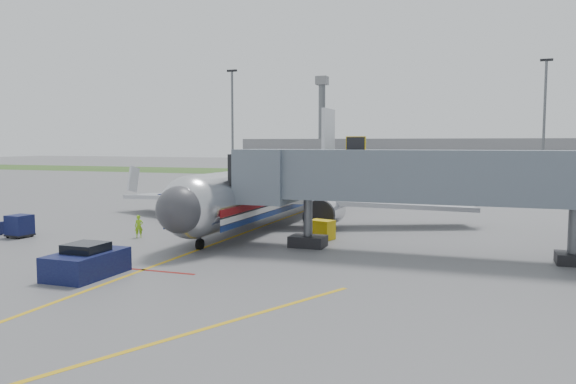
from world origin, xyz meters
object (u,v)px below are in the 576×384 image
(pushback_tug, at_px, (87,262))
(belt_loader, at_px, (199,209))
(airliner, at_px, (277,189))
(ramp_worker, at_px, (139,226))

(pushback_tug, height_order, belt_loader, belt_loader)
(airliner, relative_size, belt_loader, 7.05)
(airliner, height_order, belt_loader, airliner)
(belt_loader, bearing_deg, pushback_tug, -75.03)
(belt_loader, distance_m, ramp_worker, 11.82)
(airliner, bearing_deg, belt_loader, 174.10)
(ramp_worker, bearing_deg, airliner, 27.93)
(ramp_worker, bearing_deg, pushback_tug, -101.22)
(pushback_tug, relative_size, belt_loader, 0.78)
(airliner, bearing_deg, ramp_worker, -118.91)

